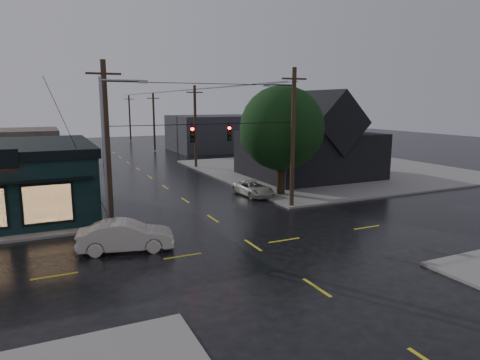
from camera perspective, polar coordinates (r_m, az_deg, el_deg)
name	(u,v)px	position (r m, az deg, el deg)	size (l,w,h in m)	color
ground_plane	(253,245)	(23.67, 1.73, -8.68)	(160.00, 160.00, 0.00)	black
sidewalk_ne	(329,169)	(50.62, 11.81, 1.42)	(28.00, 28.00, 0.15)	slate
ne_building	(309,134)	(44.81, 9.17, 6.05)	(12.60, 11.60, 8.75)	black
corner_tree	(282,128)	(35.33, 5.59, 6.87)	(6.94, 6.94, 8.95)	black
utility_pole_nw	(112,229)	(27.80, -16.68, -6.22)	(2.00, 0.32, 10.15)	black
utility_pole_ne	(291,207)	(32.19, 6.87, -3.61)	(2.00, 0.32, 10.15)	black
utility_pole_far_a	(196,168)	(51.35, -5.88, 1.63)	(2.00, 0.32, 9.65)	black
utility_pole_far_b	(155,151)	(70.39, -11.27, 3.83)	(2.00, 0.32, 9.15)	black
utility_pole_far_c	(131,141)	(89.86, -14.35, 5.07)	(2.00, 0.32, 9.15)	black
span_signal_assembly	(210,133)	(28.44, -3.97, 6.24)	(13.00, 0.48, 1.23)	black
streetlight_nw	(109,232)	(27.10, -17.09, -6.67)	(5.40, 0.30, 9.15)	gray
streetlight_ne	(292,204)	(33.02, 6.97, -3.26)	(5.40, 0.30, 9.15)	gray
bg_building_west	(6,148)	(60.35, -28.69, 3.82)	(12.00, 10.00, 4.40)	#342A26
bg_building_east	(216,133)	(70.19, -3.16, 6.29)	(14.00, 12.00, 5.60)	#28292D
sedan_cream	(126,236)	(23.38, -14.96, -7.20)	(1.71, 4.90, 1.62)	#BCB4A5
suv_silver	(253,188)	(35.78, 1.78, -1.12)	(2.04, 4.42, 1.23)	#B8B7AA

